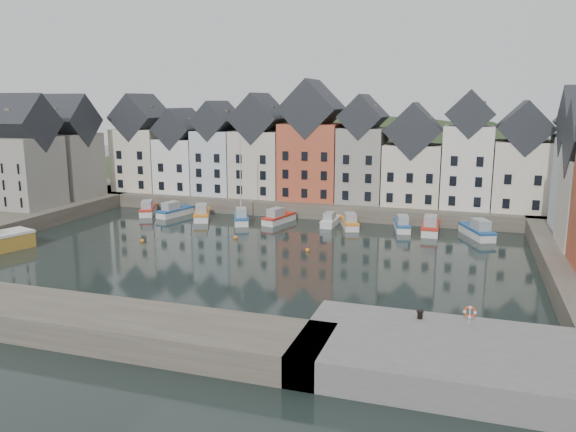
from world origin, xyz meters
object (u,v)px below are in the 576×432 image
at_px(boat_d, 241,217).
at_px(mooring_bollard, 420,314).
at_px(life_ring_post, 470,312).
at_px(boat_a, 148,209).

bearing_deg(boat_d, mooring_bollard, -74.40).
bearing_deg(life_ring_post, boat_a, 142.94).
bearing_deg(mooring_bollard, boat_a, 140.96).
distance_m(boat_a, boat_d, 15.65).
relative_size(boat_d, life_ring_post, 9.21).
height_order(boat_a, boat_d, boat_d).
bearing_deg(boat_d, boat_a, 151.51).
height_order(boat_d, mooring_bollard, boat_d).
relative_size(boat_a, life_ring_post, 5.01).
height_order(mooring_bollard, life_ring_post, life_ring_post).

